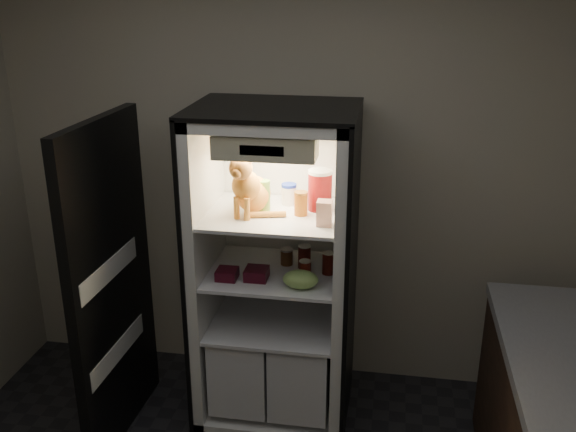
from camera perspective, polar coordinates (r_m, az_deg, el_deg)
name	(u,v)px	position (r m, az deg, el deg)	size (l,w,h in m)	color
room_shell	(202,254)	(2.23, -7.70, -3.32)	(3.60, 3.60, 3.60)	white
refrigerator	(276,289)	(3.80, -1.04, -6.47)	(0.90, 0.72, 1.88)	white
fridge_door	(112,287)	(3.67, -15.41, -6.14)	(0.09, 0.87, 1.85)	black
tabby_cat	(250,189)	(3.50, -3.42, 2.45)	(0.32, 0.37, 0.38)	orange
parmesan_shaker	(264,196)	(3.54, -2.14, 1.79)	(0.07, 0.07, 0.18)	#23812F
mayo_tub	(289,194)	(3.66, 0.09, 1.97)	(0.09, 0.09, 0.12)	white
salsa_jar	(301,203)	(3.49, 1.15, 1.13)	(0.08, 0.08, 0.13)	#9C250E
pepper_jar	(320,190)	(3.56, 2.86, 2.33)	(0.14, 0.14, 0.23)	#A41615
cream_carton	(324,213)	(3.35, 3.26, 0.26)	(0.08, 0.08, 0.13)	white
soda_can_a	(304,257)	(3.68, 1.47, -3.64)	(0.07, 0.07, 0.14)	black
soda_can_b	(328,263)	(3.62, 3.61, -4.20)	(0.07, 0.07, 0.13)	black
soda_can_c	(305,271)	(3.53, 1.53, -4.90)	(0.07, 0.07, 0.12)	black
condiment_jar	(287,256)	(3.73, -0.11, -3.62)	(0.07, 0.07, 0.10)	brown
grape_bag	(301,279)	(3.46, 1.12, -5.65)	(0.19, 0.14, 0.10)	#85A94E
berry_box_left	(227,274)	(3.58, -5.44, -5.16)	(0.11, 0.11, 0.06)	#550E20
berry_box_right	(257,274)	(3.57, -2.81, -5.14)	(0.13, 0.13, 0.06)	#550E20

